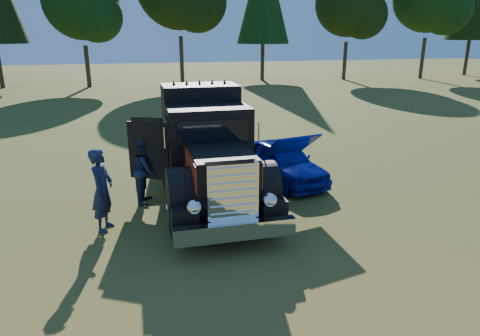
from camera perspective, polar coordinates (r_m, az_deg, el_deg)
name	(u,v)px	position (r m, az deg, el deg)	size (l,w,h in m)	color
ground	(163,225)	(10.37, -10.23, -7.49)	(120.00, 120.00, 0.00)	#284E16
diamond_t_truck	(206,153)	(11.47, -4.54, 1.99)	(3.26, 7.16, 3.00)	black
hotrod_coupe	(282,161)	(13.07, 5.62, 0.90)	(2.21, 4.16, 1.89)	#07089C
spectator_near	(102,190)	(10.14, -17.90, -2.80)	(0.70, 0.46, 1.92)	#21244D
spectator_far	(146,170)	(11.56, -12.40, -0.29)	(0.86, 0.67, 1.76)	#20224C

